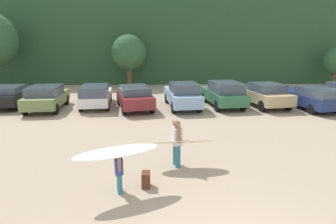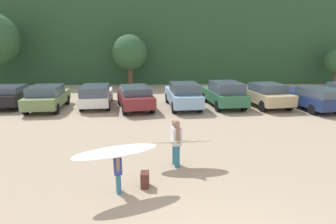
# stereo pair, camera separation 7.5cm
# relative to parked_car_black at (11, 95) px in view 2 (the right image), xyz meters

# --- Properties ---
(hillside_ridge) EXTENTS (108.00, 12.00, 8.32)m
(hillside_ridge) POSITION_rel_parked_car_black_xyz_m (11.20, 15.67, 3.40)
(hillside_ridge) COLOR #284C2D
(hillside_ridge) RESTS_ON ground_plane
(tree_center_left) EXTENTS (3.18, 3.18, 4.79)m
(tree_center_left) POSITION_rel_parked_car_black_xyz_m (6.93, 7.84, 2.42)
(tree_center_left) COLOR brown
(tree_center_left) RESTS_ON ground_plane
(parked_car_black) EXTENTS (2.31, 4.30, 1.39)m
(parked_car_black) POSITION_rel_parked_car_black_xyz_m (0.00, 0.00, 0.00)
(parked_car_black) COLOR black
(parked_car_black) RESTS_ON ground_plane
(parked_car_olive_green) EXTENTS (2.24, 4.21, 1.50)m
(parked_car_olive_green) POSITION_rel_parked_car_black_xyz_m (2.67, -0.94, 0.04)
(parked_car_olive_green) COLOR #6B7F4C
(parked_car_olive_green) RESTS_ON ground_plane
(parked_car_white) EXTENTS (2.23, 4.53, 1.46)m
(parked_car_white) POSITION_rel_parked_car_black_xyz_m (5.56, -0.27, 0.02)
(parked_car_white) COLOR white
(parked_car_white) RESTS_ON ground_plane
(parked_car_maroon) EXTENTS (2.75, 4.45, 1.45)m
(parked_car_maroon) POSITION_rel_parked_car_black_xyz_m (8.11, -0.96, 0.04)
(parked_car_maroon) COLOR maroon
(parked_car_maroon) RESTS_ON ground_plane
(parked_car_sky_blue) EXTENTS (2.21, 4.74, 1.65)m
(parked_car_sky_blue) POSITION_rel_parked_car_black_xyz_m (11.13, -0.68, 0.08)
(parked_car_sky_blue) COLOR #84ADD1
(parked_car_sky_blue) RESTS_ON ground_plane
(parked_car_forest_green) EXTENTS (2.39, 4.55, 1.65)m
(parked_car_forest_green) POSITION_rel_parked_car_black_xyz_m (13.83, -0.38, 0.10)
(parked_car_forest_green) COLOR #2D6642
(parked_car_forest_green) RESTS_ON ground_plane
(parked_car_tan) EXTENTS (2.61, 4.37, 1.54)m
(parked_car_tan) POSITION_rel_parked_car_black_xyz_m (16.48, -0.50, 0.05)
(parked_car_tan) COLOR tan
(parked_car_tan) RESTS_ON ground_plane
(parked_car_navy) EXTENTS (2.70, 5.05, 1.44)m
(parked_car_navy) POSITION_rel_parked_car_black_xyz_m (19.07, -1.20, 0.00)
(parked_car_navy) COLOR navy
(parked_car_navy) RESTS_ON ground_plane
(person_adult) EXTENTS (0.37, 0.68, 1.59)m
(person_adult) POSITION_rel_parked_car_black_xyz_m (10.22, -9.44, 0.14)
(person_adult) COLOR teal
(person_adult) RESTS_ON ground_plane
(person_child) EXTENTS (0.28, 0.49, 1.19)m
(person_child) POSITION_rel_parked_car_black_xyz_m (8.53, -11.14, -0.09)
(person_child) COLOR teal
(person_child) RESTS_ON ground_plane
(surfboard_cream) EXTENTS (2.23, 0.74, 0.31)m
(surfboard_cream) POSITION_rel_parked_car_black_xyz_m (10.36, -9.51, 0.12)
(surfboard_cream) COLOR beige
(surfboard_white) EXTENTS (2.42, 1.54, 0.16)m
(surfboard_white) POSITION_rel_parked_car_black_xyz_m (8.51, -11.21, 0.48)
(surfboard_white) COLOR white
(backpack_dropped) EXTENTS (0.24, 0.34, 0.45)m
(backpack_dropped) POSITION_rel_parked_car_black_xyz_m (9.25, -10.86, -0.53)
(backpack_dropped) COLOR #592D23
(backpack_dropped) RESTS_ON ground_plane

